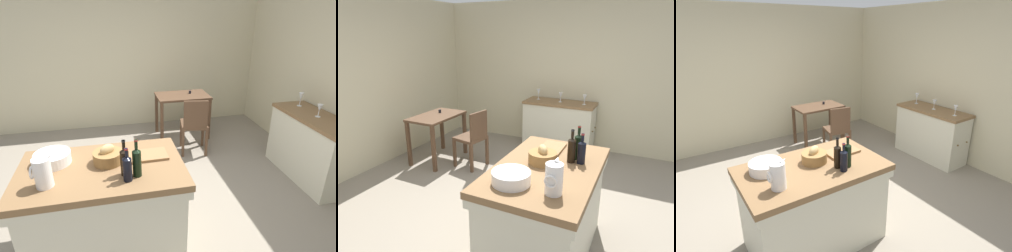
% 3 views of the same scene
% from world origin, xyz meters
% --- Properties ---
extents(ground_plane, '(6.76, 6.76, 0.00)m').
position_xyz_m(ground_plane, '(0.00, 0.00, 0.00)').
color(ground_plane, gray).
extents(wall_back, '(5.32, 0.12, 2.60)m').
position_xyz_m(wall_back, '(0.00, 2.60, 1.30)').
color(wall_back, beige).
rests_on(wall_back, ground).
extents(wall_right, '(0.12, 5.20, 2.60)m').
position_xyz_m(wall_right, '(2.60, 0.00, 1.30)').
color(wall_right, beige).
rests_on(wall_right, ground).
extents(island_table, '(1.41, 0.87, 0.90)m').
position_xyz_m(island_table, '(-0.42, -0.50, 0.49)').
color(island_table, brown).
rests_on(island_table, ground).
extents(side_cabinet, '(0.52, 1.24, 0.88)m').
position_xyz_m(side_cabinet, '(2.26, 0.18, 0.44)').
color(side_cabinet, brown).
rests_on(side_cabinet, ground).
extents(writing_desk, '(0.90, 0.56, 0.81)m').
position_xyz_m(writing_desk, '(0.93, 1.83, 0.64)').
color(writing_desk, '#513826').
rests_on(writing_desk, ground).
extents(wooden_chair, '(0.47, 0.47, 0.91)m').
position_xyz_m(wooden_chair, '(0.94, 1.15, 0.50)').
color(wooden_chair, '#513826').
rests_on(wooden_chair, ground).
extents(pitcher, '(0.17, 0.13, 0.28)m').
position_xyz_m(pitcher, '(-0.84, -0.69, 1.03)').
color(pitcher, white).
rests_on(pitcher, island_table).
extents(wash_bowl, '(0.31, 0.31, 0.10)m').
position_xyz_m(wash_bowl, '(-0.83, -0.34, 0.95)').
color(wash_bowl, white).
rests_on(wash_bowl, island_table).
extents(bread_basket, '(0.26, 0.26, 0.17)m').
position_xyz_m(bread_basket, '(-0.36, -0.43, 0.97)').
color(bread_basket, olive).
rests_on(bread_basket, island_table).
extents(cutting_board, '(0.36, 0.22, 0.02)m').
position_xyz_m(cutting_board, '(-0.01, -0.41, 0.92)').
color(cutting_board, olive).
rests_on(cutting_board, island_table).
extents(wine_bottle_dark, '(0.07, 0.07, 0.32)m').
position_xyz_m(wine_bottle_dark, '(-0.13, -0.69, 1.03)').
color(wine_bottle_dark, black).
rests_on(wine_bottle_dark, island_table).
extents(wine_bottle_amber, '(0.07, 0.07, 0.31)m').
position_xyz_m(wine_bottle_amber, '(-0.23, -0.66, 1.03)').
color(wine_bottle_amber, black).
rests_on(wine_bottle_amber, island_table).
extents(wine_bottle_green, '(0.07, 0.07, 0.28)m').
position_xyz_m(wine_bottle_green, '(-0.21, -0.74, 1.02)').
color(wine_bottle_green, black).
rests_on(wine_bottle_green, island_table).
extents(wine_glass_far_left, '(0.07, 0.07, 0.17)m').
position_xyz_m(wine_glass_far_left, '(2.24, -0.24, 0.99)').
color(wine_glass_far_left, white).
rests_on(wine_glass_far_left, side_cabinet).
extents(wine_glass_left, '(0.07, 0.07, 0.17)m').
position_xyz_m(wine_glass_left, '(2.26, 0.17, 0.99)').
color(wine_glass_left, white).
rests_on(wine_glass_left, side_cabinet).
extents(wine_glass_middle, '(0.07, 0.07, 0.19)m').
position_xyz_m(wine_glass_middle, '(2.30, 0.59, 1.01)').
color(wine_glass_middle, white).
rests_on(wine_glass_middle, side_cabinet).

